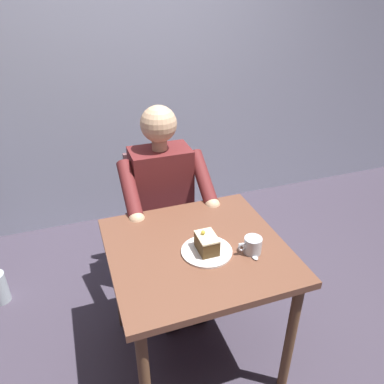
{
  "coord_description": "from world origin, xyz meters",
  "views": [
    {
      "loc": [
        0.5,
        1.33,
        1.86
      ],
      "look_at": [
        -0.01,
        -0.1,
        1.0
      ],
      "focal_mm": 34.9,
      "sensor_mm": 36.0,
      "label": 1
    }
  ],
  "objects_px": {
    "coffee_cup": "(252,245)",
    "chair": "(159,212)",
    "seated_person": "(165,205)",
    "cake_slice": "(207,243)",
    "dining_table": "(197,264)",
    "dessert_spoon": "(252,254)"
  },
  "relations": [
    {
      "from": "chair",
      "to": "coffee_cup",
      "type": "relative_size",
      "value": 7.7
    },
    {
      "from": "chair",
      "to": "dessert_spoon",
      "type": "height_order",
      "value": "chair"
    },
    {
      "from": "dining_table",
      "to": "dessert_spoon",
      "type": "bearing_deg",
      "value": 149.24
    },
    {
      "from": "seated_person",
      "to": "chair",
      "type": "bearing_deg",
      "value": -90.0
    },
    {
      "from": "coffee_cup",
      "to": "chair",
      "type": "bearing_deg",
      "value": -75.05
    },
    {
      "from": "chair",
      "to": "dessert_spoon",
      "type": "distance_m",
      "value": 0.94
    },
    {
      "from": "dining_table",
      "to": "seated_person",
      "type": "bearing_deg",
      "value": -90.0
    },
    {
      "from": "chair",
      "to": "seated_person",
      "type": "height_order",
      "value": "seated_person"
    },
    {
      "from": "chair",
      "to": "cake_slice",
      "type": "height_order",
      "value": "chair"
    },
    {
      "from": "chair",
      "to": "coffee_cup",
      "type": "distance_m",
      "value": 0.94
    },
    {
      "from": "chair",
      "to": "coffee_cup",
      "type": "height_order",
      "value": "chair"
    },
    {
      "from": "chair",
      "to": "cake_slice",
      "type": "bearing_deg",
      "value": 92.18
    },
    {
      "from": "coffee_cup",
      "to": "dessert_spoon",
      "type": "xyz_separation_m",
      "value": [
        0.01,
        0.01,
        -0.04
      ]
    },
    {
      "from": "cake_slice",
      "to": "dessert_spoon",
      "type": "xyz_separation_m",
      "value": [
        -0.19,
        0.09,
        -0.05
      ]
    },
    {
      "from": "cake_slice",
      "to": "coffee_cup",
      "type": "relative_size",
      "value": 1.03
    },
    {
      "from": "seated_person",
      "to": "cake_slice",
      "type": "relative_size",
      "value": 10.34
    },
    {
      "from": "cake_slice",
      "to": "coffee_cup",
      "type": "distance_m",
      "value": 0.21
    },
    {
      "from": "dining_table",
      "to": "cake_slice",
      "type": "distance_m",
      "value": 0.17
    },
    {
      "from": "coffee_cup",
      "to": "seated_person",
      "type": "bearing_deg",
      "value": -71.56
    },
    {
      "from": "dining_table",
      "to": "dessert_spoon",
      "type": "height_order",
      "value": "dessert_spoon"
    },
    {
      "from": "dining_table",
      "to": "coffee_cup",
      "type": "bearing_deg",
      "value": 152.61
    },
    {
      "from": "seated_person",
      "to": "coffee_cup",
      "type": "xyz_separation_m",
      "value": [
        -0.23,
        0.69,
        0.13
      ]
    }
  ]
}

